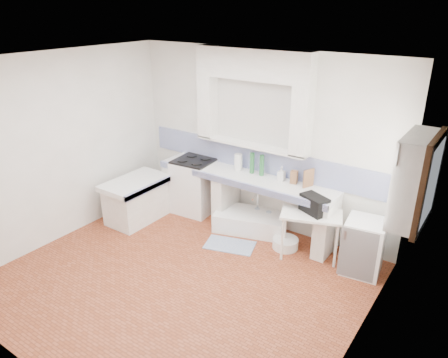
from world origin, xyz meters
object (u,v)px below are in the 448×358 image
Objects in this scene: stove at (195,186)px; side_table at (310,235)px; fridge at (364,247)px; sink at (250,222)px.

stove is 1.10× the size of side_table.
stove is 2.27m from side_table.
stove is 1.20× the size of fridge.
fridge is at bearing -14.46° from side_table.
sink is at bearing 149.36° from side_table.
fridge is at bearing -21.08° from sink.
fridge is at bearing -7.74° from stove.
side_table is 0.74m from fridge.
fridge is (2.99, -0.15, -0.08)m from stove.
sink is 1.14m from side_table.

